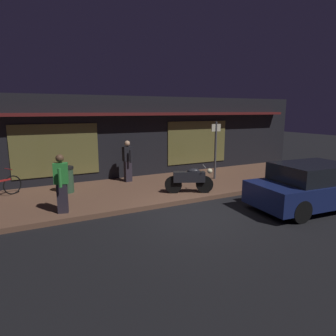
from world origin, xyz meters
TOP-DOWN VIEW (x-y plane):
  - ground_plane at (0.00, 0.00)m, footprint 60.00×60.00m
  - sidewalk_slab at (0.00, 3.00)m, footprint 18.00×4.00m
  - storefront_building at (0.00, 6.39)m, footprint 18.00×3.30m
  - motorcycle at (0.77, 1.64)m, footprint 1.59×0.89m
  - person_photographer at (-3.48, 1.53)m, footprint 0.42×0.61m
  - person_bystander at (-0.60, 4.23)m, footprint 0.41×0.62m
  - sign_post at (2.84, 3.04)m, footprint 0.44×0.09m
  - trash_bin at (-3.05, 3.66)m, footprint 0.48×0.48m
  - parked_car_near at (3.55, -1.11)m, footprint 4.22×2.06m

SIDE VIEW (x-z plane):
  - ground_plane at x=0.00m, z-range 0.00..0.00m
  - sidewalk_slab at x=0.00m, z-range 0.00..0.15m
  - trash_bin at x=-3.05m, z-range 0.16..1.09m
  - motorcycle at x=0.77m, z-range 0.16..1.13m
  - parked_car_near at x=3.55m, z-range -0.01..1.41m
  - person_photographer at x=-3.48m, z-range 0.19..1.86m
  - person_bystander at x=-0.60m, z-range 0.19..1.86m
  - sign_post at x=2.84m, z-range 0.31..2.71m
  - storefront_building at x=0.00m, z-range 0.00..3.60m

